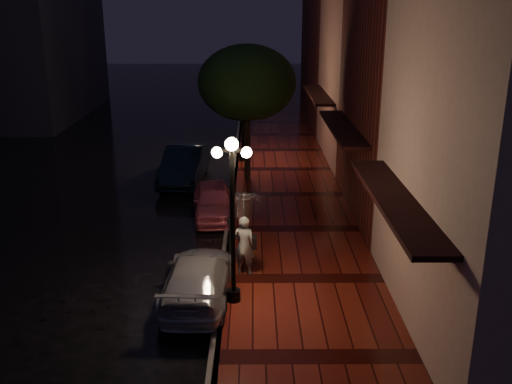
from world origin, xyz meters
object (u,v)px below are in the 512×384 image
(navy_car, at_px, (185,165))
(woman_with_umbrella, at_px, (244,221))
(street_tree, at_px, (247,85))
(pink_car, at_px, (213,201))
(streetlamp_near, at_px, (233,212))
(parking_meter, at_px, (230,233))
(streetlamp_far, at_px, (243,111))
(silver_car, at_px, (198,278))

(navy_car, xyz_separation_m, woman_with_umbrella, (2.77, -9.43, 0.97))
(street_tree, distance_m, navy_car, 4.44)
(pink_car, bearing_deg, streetlamp_near, -88.37)
(streetlamp_near, relative_size, pink_car, 1.19)
(parking_meter, bearing_deg, woman_with_umbrella, -48.93)
(streetlamp_far, height_order, parking_meter, streetlamp_far)
(pink_car, height_order, navy_car, navy_car)
(streetlamp_far, distance_m, street_tree, 3.44)
(street_tree, distance_m, pink_car, 5.87)
(parking_meter, bearing_deg, pink_car, 120.39)
(streetlamp_far, relative_size, silver_car, 1.03)
(streetlamp_near, height_order, street_tree, street_tree)
(navy_car, relative_size, woman_with_umbrella, 1.95)
(pink_car, xyz_separation_m, silver_car, (-0.00, -6.18, -0.01))
(silver_car, height_order, woman_with_umbrella, woman_with_umbrella)
(silver_car, distance_m, woman_with_umbrella, 2.06)
(woman_with_umbrella, xyz_separation_m, parking_meter, (-0.45, 1.13, -0.83))
(streetlamp_far, xyz_separation_m, silver_car, (-0.95, -13.63, -1.99))
(pink_car, distance_m, woman_with_umbrella, 5.22)
(streetlamp_far, xyz_separation_m, street_tree, (0.26, -3.01, 1.64))
(pink_car, distance_m, silver_car, 6.18)
(streetlamp_far, xyz_separation_m, navy_car, (-2.51, -2.98, -1.82))
(street_tree, xyz_separation_m, woman_with_umbrella, (-0.01, -9.41, -2.50))
(silver_car, bearing_deg, streetlamp_near, 160.97)
(streetlamp_far, height_order, pink_car, streetlamp_far)
(streetlamp_near, bearing_deg, street_tree, 88.65)
(streetlamp_near, height_order, woman_with_umbrella, streetlamp_near)
(navy_car, bearing_deg, woman_with_umbrella, -70.23)
(pink_car, distance_m, navy_car, 4.74)
(street_tree, distance_m, woman_with_umbrella, 9.73)
(silver_car, bearing_deg, pink_car, -87.97)
(parking_meter, bearing_deg, street_tree, 106.11)
(streetlamp_far, bearing_deg, pink_car, -97.26)
(street_tree, bearing_deg, parking_meter, -93.17)
(streetlamp_near, relative_size, streetlamp_far, 1.00)
(street_tree, xyz_separation_m, navy_car, (-2.77, 0.03, -3.47))
(street_tree, distance_m, parking_meter, 8.93)
(streetlamp_near, xyz_separation_m, street_tree, (0.26, 10.99, 1.64))
(silver_car, bearing_deg, woman_with_umbrella, -132.57)
(streetlamp_far, distance_m, pink_car, 7.78)
(pink_car, height_order, woman_with_umbrella, woman_with_umbrella)
(streetlamp_far, distance_m, parking_meter, 11.41)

